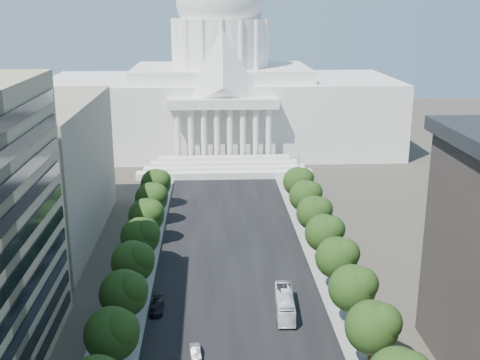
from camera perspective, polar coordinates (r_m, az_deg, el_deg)
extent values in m
cube|color=black|center=(125.81, -0.79, -6.84)|extent=(30.00, 260.00, 0.01)
cube|color=gray|center=(126.60, -9.48, -6.92)|extent=(8.00, 260.00, 0.02)
cube|color=gray|center=(127.86, 7.80, -6.61)|extent=(8.00, 260.00, 0.02)
cube|color=white|center=(213.89, -1.78, 6.32)|extent=(120.00, 50.00, 25.00)
cube|color=white|center=(211.88, -1.81, 10.18)|extent=(60.00, 40.00, 4.00)
cube|color=white|center=(185.95, -1.62, 7.32)|extent=(34.00, 8.00, 3.00)
cylinder|color=white|center=(211.06, -1.84, 12.88)|extent=(32.00, 32.00, 16.00)
ellipsoid|color=white|center=(210.71, -1.87, 16.69)|extent=(30.00, 30.00, 27.60)
cube|color=gray|center=(137.43, -21.42, 0.63)|extent=(38.00, 52.00, 30.00)
sphere|color=black|center=(86.47, -12.08, -14.09)|extent=(7.60, 7.60, 7.60)
sphere|color=black|center=(85.05, -11.29, -13.71)|extent=(5.32, 5.32, 5.32)
cylinder|color=#33261C|center=(99.08, -10.84, -12.96)|extent=(0.56, 0.56, 2.94)
sphere|color=black|center=(96.90, -10.99, -10.53)|extent=(7.60, 7.60, 7.60)
sphere|color=black|center=(95.54, -10.29, -10.13)|extent=(5.32, 5.32, 5.32)
cylinder|color=#33261C|center=(109.62, -10.02, -9.91)|extent=(0.56, 0.56, 2.94)
sphere|color=black|center=(107.65, -10.14, -7.66)|extent=(7.60, 7.60, 7.60)
sphere|color=black|center=(106.35, -9.50, -7.27)|extent=(5.32, 5.32, 5.32)
cylinder|color=#33261C|center=(120.44, -9.35, -7.40)|extent=(0.56, 0.56, 2.94)
sphere|color=black|center=(118.65, -9.45, -5.32)|extent=(7.60, 7.60, 7.60)
sphere|color=black|center=(117.38, -8.87, -4.94)|extent=(5.32, 5.32, 5.32)
cylinder|color=#33261C|center=(131.46, -8.79, -5.31)|extent=(0.56, 0.56, 2.94)
sphere|color=black|center=(129.82, -8.88, -3.38)|extent=(7.60, 7.60, 7.60)
sphere|color=black|center=(128.60, -8.35, -3.01)|extent=(5.32, 5.32, 5.32)
cylinder|color=#33261C|center=(142.63, -8.33, -3.54)|extent=(0.56, 0.56, 2.94)
sphere|color=black|center=(141.13, -8.41, -1.75)|extent=(7.60, 7.60, 7.60)
sphere|color=black|center=(139.94, -7.91, -1.39)|extent=(5.32, 5.32, 5.32)
cylinder|color=#33261C|center=(153.94, -7.94, -2.03)|extent=(0.56, 0.56, 2.94)
sphere|color=black|center=(152.54, -8.00, -0.36)|extent=(7.60, 7.60, 7.60)
sphere|color=black|center=(151.38, -7.54, -0.02)|extent=(5.32, 5.32, 5.32)
cylinder|color=#33261C|center=(90.60, 12.20, -16.05)|extent=(0.56, 0.56, 2.94)
sphere|color=black|center=(88.21, 12.39, -13.46)|extent=(7.60, 7.60, 7.60)
sphere|color=black|center=(87.37, 13.43, -12.99)|extent=(5.32, 5.32, 5.32)
cylinder|color=#33261C|center=(100.60, 10.43, -12.46)|extent=(0.56, 0.56, 2.94)
sphere|color=black|center=(98.45, 10.57, -10.05)|extent=(7.60, 7.60, 7.60)
sphere|color=black|center=(97.60, 11.48, -9.60)|extent=(5.32, 5.32, 5.32)
cylinder|color=#33261C|center=(111.00, 9.02, -9.51)|extent=(0.56, 0.56, 2.94)
sphere|color=black|center=(109.05, 9.13, -7.29)|extent=(7.60, 7.60, 7.60)
sphere|color=black|center=(108.20, 9.94, -6.87)|extent=(5.32, 5.32, 5.32)
cylinder|color=#33261C|center=(121.69, 7.88, -7.08)|extent=(0.56, 0.56, 2.94)
sphere|color=black|center=(119.92, 7.97, -5.02)|extent=(7.60, 7.60, 7.60)
sphere|color=black|center=(119.07, 8.69, -4.62)|extent=(5.32, 5.32, 5.32)
cylinder|color=#33261C|center=(132.60, 6.93, -5.04)|extent=(0.56, 0.56, 2.94)
sphere|color=black|center=(130.98, 7.00, -3.12)|extent=(7.60, 7.60, 7.60)
sphere|color=black|center=(130.14, 7.65, -2.74)|extent=(5.32, 5.32, 5.32)
cylinder|color=#33261C|center=(143.69, 6.13, -3.31)|extent=(0.56, 0.56, 2.94)
sphere|color=black|center=(142.20, 6.19, -1.52)|extent=(7.60, 7.60, 7.60)
sphere|color=black|center=(141.35, 6.78, -1.17)|extent=(5.32, 5.32, 5.32)
cylinder|color=#33261C|center=(154.92, 5.45, -1.83)|extent=(0.56, 0.56, 2.94)
sphere|color=black|center=(153.53, 5.50, -0.16)|extent=(7.60, 7.60, 7.60)
sphere|color=black|center=(152.69, 6.04, 0.18)|extent=(5.32, 5.32, 5.32)
cylinder|color=gray|center=(99.78, 11.94, -10.83)|extent=(0.18, 0.18, 9.00)
cylinder|color=gray|center=(97.63, 11.40, -8.63)|extent=(2.40, 0.14, 0.14)
sphere|color=gray|center=(97.41, 10.77, -8.71)|extent=(0.44, 0.44, 0.44)
cylinder|color=gray|center=(121.92, 9.01, -5.54)|extent=(0.18, 0.18, 9.00)
cylinder|color=gray|center=(120.17, 8.54, -3.66)|extent=(2.40, 0.14, 0.14)
sphere|color=gray|center=(119.99, 8.02, -3.71)|extent=(0.44, 0.44, 0.44)
cylinder|color=gray|center=(144.99, 7.02, -1.89)|extent=(0.18, 0.18, 9.00)
cylinder|color=gray|center=(143.52, 6.61, -0.27)|extent=(2.40, 0.14, 0.14)
sphere|color=gray|center=(143.37, 6.18, -0.32)|extent=(0.44, 0.44, 0.44)
cylinder|color=gray|center=(168.61, 5.60, 0.74)|extent=(0.18, 0.18, 9.00)
cylinder|color=gray|center=(167.35, 5.23, 2.16)|extent=(2.40, 0.14, 0.14)
sphere|color=gray|center=(167.22, 4.85, 2.12)|extent=(0.44, 0.44, 0.44)
imported|color=#9E9FA5|center=(91.42, -4.26, -15.96)|extent=(1.91, 4.24, 1.35)
imported|color=black|center=(103.65, -7.90, -11.85)|extent=(2.25, 5.48, 1.59)
imported|color=white|center=(102.19, 4.27, -11.61)|extent=(3.50, 12.11, 3.33)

